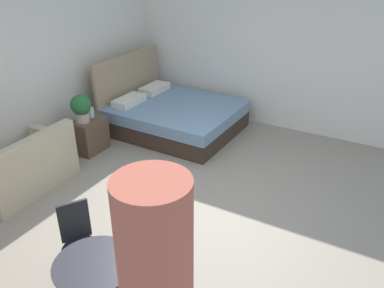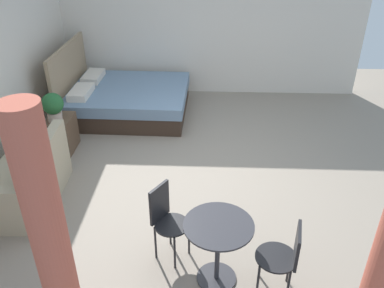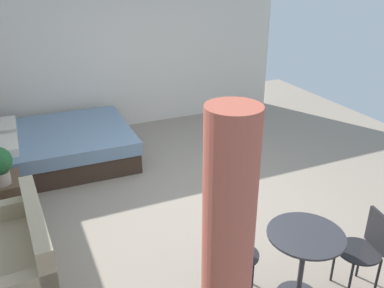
{
  "view_description": "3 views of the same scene",
  "coord_description": "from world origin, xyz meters",
  "px_view_note": "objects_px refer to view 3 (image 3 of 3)",
  "views": [
    {
      "loc": [
        -3.72,
        -2.0,
        3.06
      ],
      "look_at": [
        0.0,
        0.1,
        0.89
      ],
      "focal_mm": 37.0,
      "sensor_mm": 36.0,
      "label": 1
    },
    {
      "loc": [
        -4.87,
        0.03,
        3.3
      ],
      "look_at": [
        -0.35,
        0.22,
        0.65
      ],
      "focal_mm": 37.4,
      "sensor_mm": 36.0,
      "label": 2
    },
    {
      "loc": [
        -4.27,
        2.02,
        2.92
      ],
      "look_at": [
        -0.07,
        0.13,
        0.85
      ],
      "focal_mm": 38.59,
      "sensor_mm": 36.0,
      "label": 3
    }
  ],
  "objects_px": {
    "balcony_table": "(303,254)",
    "couch": "(10,265)",
    "cafe_chair_near_window": "(367,245)",
    "cafe_chair_near_couch": "(231,247)",
    "bed": "(55,145)",
    "nightstand": "(7,199)"
  },
  "relations": [
    {
      "from": "balcony_table",
      "to": "couch",
      "type": "bearing_deg",
      "value": 63.62
    },
    {
      "from": "balcony_table",
      "to": "cafe_chair_near_window",
      "type": "height_order",
      "value": "cafe_chair_near_window"
    },
    {
      "from": "cafe_chair_near_window",
      "to": "cafe_chair_near_couch",
      "type": "height_order",
      "value": "cafe_chair_near_couch"
    },
    {
      "from": "bed",
      "to": "balcony_table",
      "type": "bearing_deg",
      "value": -156.63
    },
    {
      "from": "couch",
      "to": "balcony_table",
      "type": "relative_size",
      "value": 1.91
    },
    {
      "from": "cafe_chair_near_couch",
      "to": "nightstand",
      "type": "bearing_deg",
      "value": 40.75
    },
    {
      "from": "bed",
      "to": "couch",
      "type": "xyz_separation_m",
      "value": [
        -2.67,
        0.75,
        0.01
      ]
    },
    {
      "from": "bed",
      "to": "couch",
      "type": "height_order",
      "value": "bed"
    },
    {
      "from": "cafe_chair_near_window",
      "to": "cafe_chair_near_couch",
      "type": "bearing_deg",
      "value": 68.01
    },
    {
      "from": "couch",
      "to": "cafe_chair_near_window",
      "type": "relative_size",
      "value": 1.71
    },
    {
      "from": "couch",
      "to": "nightstand",
      "type": "xyz_separation_m",
      "value": [
        1.31,
        -0.02,
        -0.02
      ]
    },
    {
      "from": "cafe_chair_near_couch",
      "to": "balcony_table",
      "type": "bearing_deg",
      "value": -122.39
    },
    {
      "from": "bed",
      "to": "nightstand",
      "type": "bearing_deg",
      "value": 151.78
    },
    {
      "from": "nightstand",
      "to": "couch",
      "type": "bearing_deg",
      "value": 179.33
    },
    {
      "from": "nightstand",
      "to": "bed",
      "type": "bearing_deg",
      "value": -28.22
    },
    {
      "from": "balcony_table",
      "to": "cafe_chair_near_window",
      "type": "relative_size",
      "value": 0.9
    },
    {
      "from": "nightstand",
      "to": "balcony_table",
      "type": "relative_size",
      "value": 0.75
    },
    {
      "from": "couch",
      "to": "balcony_table",
      "type": "height_order",
      "value": "couch"
    },
    {
      "from": "couch",
      "to": "cafe_chair_near_couch",
      "type": "height_order",
      "value": "cafe_chair_near_couch"
    },
    {
      "from": "nightstand",
      "to": "balcony_table",
      "type": "height_order",
      "value": "balcony_table"
    },
    {
      "from": "bed",
      "to": "couch",
      "type": "relative_size",
      "value": 1.56
    },
    {
      "from": "couch",
      "to": "nightstand",
      "type": "height_order",
      "value": "couch"
    }
  ]
}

